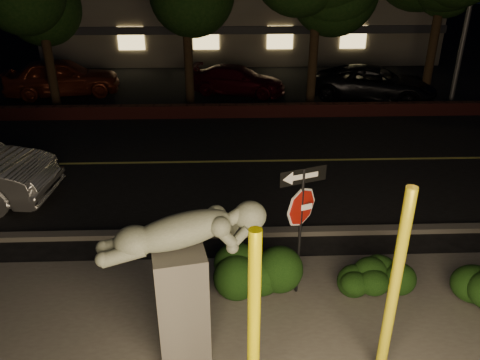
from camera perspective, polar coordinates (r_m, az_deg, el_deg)
name	(u,v)px	position (r m, az deg, el deg)	size (l,w,h in m)	color
ground	(254,128)	(17.03, 1.77, 6.34)	(90.00, 90.00, 0.00)	black
road	(261,161)	(14.24, 2.55, 2.31)	(80.00, 8.00, 0.01)	black
lane_marking	(261,161)	(14.24, 2.55, 2.36)	(80.00, 0.12, 0.01)	#B6B148
curb	(275,232)	(10.60, 4.25, -6.32)	(80.00, 0.25, 0.12)	#4C4944
brick_wall	(252,111)	(18.18, 1.52, 8.46)	(40.00, 0.35, 0.50)	#3F1514
parking_lot	(245,81)	(23.72, 0.67, 12.03)	(40.00, 12.00, 0.01)	black
building	(240,18)	(31.23, -0.04, 19.12)	(22.00, 10.20, 4.00)	#72675B
yellow_pole_left	(254,339)	(5.92, 1.67, -18.78)	(0.15, 0.15, 3.08)	yellow
yellow_pole_right	(394,289)	(6.89, 18.26, -12.56)	(0.16, 0.16, 3.13)	yellow
signpost	(302,208)	(8.04, 7.51, -3.36)	(0.81, 0.32, 2.53)	black
sculpture	(183,269)	(6.94, -7.02, -10.75)	(2.41, 1.05, 2.57)	#4C4944
hedge_center	(264,270)	(8.67, 2.93, -10.90)	(1.97, 0.92, 1.03)	black
hedge_right	(373,271)	(8.98, 15.95, -10.65)	(1.52, 0.82, 1.00)	black
parked_car_red	(62,77)	(22.34, -20.85, 11.65)	(1.94, 4.82, 1.64)	maroon
parked_car_darkred	(237,80)	(21.25, -0.31, 12.08)	(1.73, 4.25, 1.23)	#3D060F
parked_car_dark	(374,83)	(21.10, 16.04, 11.25)	(2.35, 5.09, 1.42)	black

